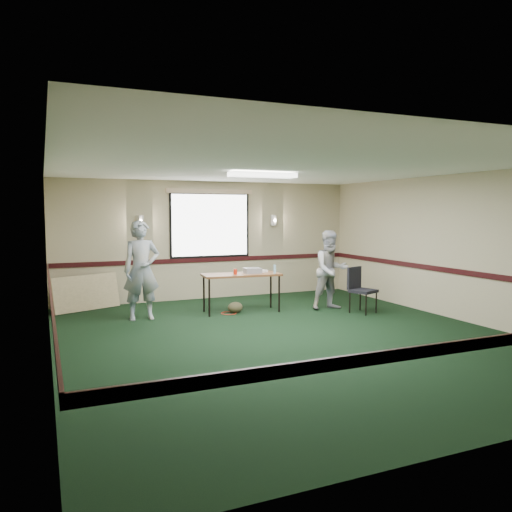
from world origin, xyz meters
name	(u,v)px	position (x,y,z in m)	size (l,w,h in m)	color
ground	(288,337)	(0.00, 0.00, 0.00)	(8.00, 8.00, 0.00)	black
room_shell	(239,233)	(0.00, 2.12, 1.58)	(8.00, 8.02, 8.00)	#BFB18A
folding_table	(241,276)	(0.06, 2.18, 0.72)	(1.60, 0.76, 0.77)	#522517
projector	(252,271)	(0.29, 2.16, 0.83)	(0.32, 0.27, 0.11)	gray
game_console	(262,271)	(0.55, 2.25, 0.80)	(0.18, 0.14, 0.04)	silver
red_cup	(235,272)	(-0.10, 2.11, 0.83)	(0.07, 0.07, 0.11)	#B6210C
water_bottle	(275,269)	(0.69, 1.96, 0.86)	(0.05, 0.05, 0.18)	#80B7D1
duffel_bag	(235,307)	(-0.08, 2.15, 0.11)	(0.31, 0.23, 0.22)	#433C26
cable_coil	(229,313)	(-0.23, 2.13, 0.01)	(0.31, 0.31, 0.02)	red
folded_table	(86,293)	(-2.78, 3.60, 0.36)	(1.40, 0.06, 0.72)	tan
conference_chair	(359,286)	(2.21, 1.23, 0.53)	(0.58, 0.59, 0.90)	black
person_left	(142,270)	(-1.89, 2.27, 0.92)	(0.67, 0.44, 1.84)	#3D5D87
person_right	(331,270)	(1.86, 1.74, 0.81)	(0.79, 0.61, 1.62)	#7E8FC5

